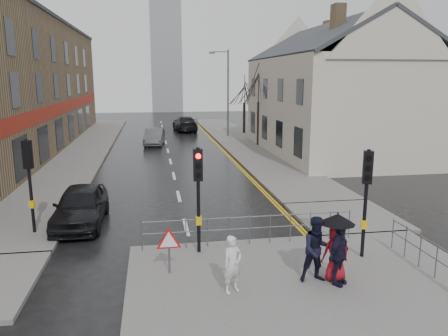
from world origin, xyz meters
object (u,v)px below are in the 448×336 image
object	(u,v)px
pedestrian_a	(233,264)
pedestrian_with_umbrella	(336,243)
car_parked	(81,206)
car_mid	(154,137)
pedestrian_d	(339,255)
pedestrian_b	(317,249)

from	to	relation	value
pedestrian_a	pedestrian_with_umbrella	xyz separation A→B (m)	(2.91, 0.21, 0.32)
pedestrian_a	car_parked	distance (m)	8.15
car_mid	car_parked	bearing A→B (deg)	-92.17
pedestrian_with_umbrella	car_parked	world-z (taller)	pedestrian_with_umbrella
car_parked	pedestrian_d	bearing A→B (deg)	-39.67
pedestrian_b	pedestrian_d	xyz separation A→B (m)	(0.50, -0.29, -0.06)
pedestrian_b	car_mid	world-z (taller)	pedestrian_b
pedestrian_a	pedestrian_with_umbrella	size ratio (longest dim) A/B	0.80
pedestrian_a	pedestrian_d	distance (m)	2.89
pedestrian_a	car_mid	bearing A→B (deg)	67.13
car_mid	pedestrian_d	bearing A→B (deg)	-73.91
pedestrian_with_umbrella	pedestrian_d	world-z (taller)	pedestrian_with_umbrella
pedestrian_b	pedestrian_d	size ratio (longest dim) A/B	1.07
car_parked	car_mid	distance (m)	20.47
pedestrian_d	pedestrian_a	bearing A→B (deg)	138.56
pedestrian_d	pedestrian_with_umbrella	bearing A→B (deg)	43.53
pedestrian_a	pedestrian_b	xyz separation A→B (m)	(2.38, 0.23, 0.16)
pedestrian_a	pedestrian_b	bearing A→B (deg)	-21.16
pedestrian_b	car_mid	bearing A→B (deg)	100.92
pedestrian_b	car_mid	distance (m)	26.94
pedestrian_with_umbrella	pedestrian_d	distance (m)	0.35
pedestrian_b	car_parked	size ratio (longest dim) A/B	0.41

